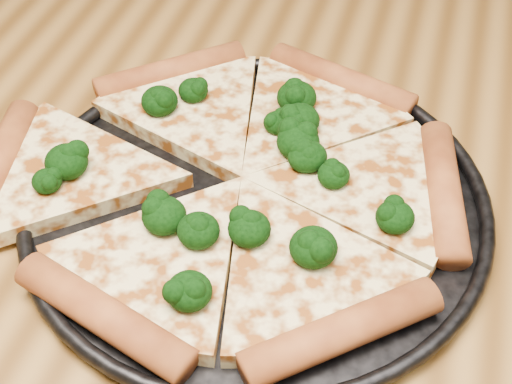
# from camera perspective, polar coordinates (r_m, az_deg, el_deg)

# --- Properties ---
(dining_table) EXTENTS (1.20, 0.90, 0.75)m
(dining_table) POSITION_cam_1_polar(r_m,az_deg,el_deg) (0.62, 3.76, -5.35)
(dining_table) COLOR brown
(dining_table) RESTS_ON ground
(pizza_pan) EXTENTS (0.33, 0.33, 0.02)m
(pizza_pan) POSITION_cam_1_polar(r_m,az_deg,el_deg) (0.52, 0.00, -0.65)
(pizza_pan) COLOR black
(pizza_pan) RESTS_ON dining_table
(pizza) EXTENTS (0.36, 0.34, 0.02)m
(pizza) POSITION_cam_1_polar(r_m,az_deg,el_deg) (0.53, -1.77, 1.02)
(pizza) COLOR beige
(pizza) RESTS_ON pizza_pan
(broccoli_florets) EXTENTS (0.26, 0.23, 0.02)m
(broccoli_florets) POSITION_cam_1_polar(r_m,az_deg,el_deg) (0.52, -0.82, 1.94)
(broccoli_florets) COLOR black
(broccoli_florets) RESTS_ON pizza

